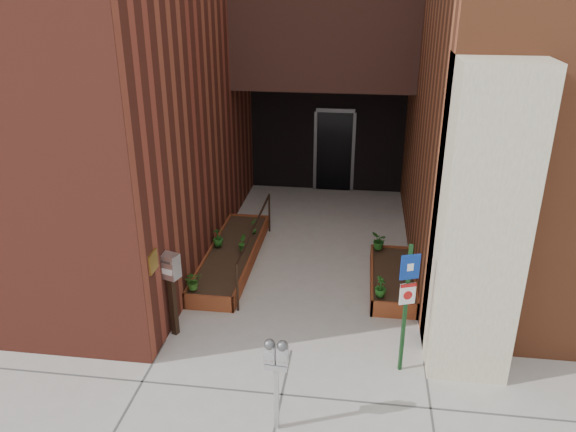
% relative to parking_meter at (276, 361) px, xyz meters
% --- Properties ---
extents(ground, '(80.00, 80.00, 0.00)m').
position_rel_parking_meter_xyz_m(ground, '(-0.02, 1.61, -1.03)').
color(ground, '#9E9991').
rests_on(ground, ground).
extents(planter_left, '(0.90, 3.60, 0.30)m').
position_rel_parking_meter_xyz_m(planter_left, '(-1.57, 4.31, -0.90)').
color(planter_left, brown).
rests_on(planter_left, ground).
extents(planter_right, '(0.80, 2.20, 0.30)m').
position_rel_parking_meter_xyz_m(planter_right, '(1.58, 3.81, -0.90)').
color(planter_right, brown).
rests_on(planter_right, ground).
extents(handrail, '(0.04, 3.34, 0.90)m').
position_rel_parking_meter_xyz_m(handrail, '(-1.07, 4.26, -0.28)').
color(handrail, black).
rests_on(handrail, ground).
extents(parking_meter, '(0.30, 0.14, 1.33)m').
position_rel_parking_meter_xyz_m(parking_meter, '(0.00, 0.00, 0.00)').
color(parking_meter, '#B3B3B6').
rests_on(parking_meter, ground).
extents(sign_post, '(0.27, 0.11, 2.03)m').
position_rel_parking_meter_xyz_m(sign_post, '(1.61, 1.37, 0.21)').
color(sign_post, '#153A19').
rests_on(sign_post, ground).
extents(payment_dropbox, '(0.33, 0.29, 1.42)m').
position_rel_parking_meter_xyz_m(payment_dropbox, '(-1.93, 1.81, -0.01)').
color(payment_dropbox, black).
rests_on(payment_dropbox, ground).
extents(shrub_left_a, '(0.41, 0.41, 0.34)m').
position_rel_parking_meter_xyz_m(shrub_left_a, '(-1.87, 2.71, -0.56)').
color(shrub_left_a, '#2D621C').
rests_on(shrub_left_a, planter_left).
extents(shrub_left_b, '(0.20, 0.20, 0.32)m').
position_rel_parking_meter_xyz_m(shrub_left_b, '(-1.36, 4.31, -0.57)').
color(shrub_left_b, '#205518').
rests_on(shrub_left_b, planter_left).
extents(shrub_left_c, '(0.28, 0.28, 0.38)m').
position_rel_parking_meter_xyz_m(shrub_left_c, '(-1.87, 4.44, -0.54)').
color(shrub_left_c, '#1D4F16').
rests_on(shrub_left_c, planter_left).
extents(shrub_left_d, '(0.20, 0.20, 0.32)m').
position_rel_parking_meter_xyz_m(shrub_left_d, '(-1.28, 5.14, -0.57)').
color(shrub_left_d, '#1F5A19').
rests_on(shrub_left_d, planter_left).
extents(shrub_right_a, '(0.25, 0.25, 0.36)m').
position_rel_parking_meter_xyz_m(shrub_right_a, '(1.33, 2.91, -0.55)').
color(shrub_right_a, '#1C5217').
rests_on(shrub_right_a, planter_right).
extents(shrub_right_b, '(0.22, 0.22, 0.32)m').
position_rel_parking_meter_xyz_m(shrub_right_b, '(1.83, 3.43, -0.57)').
color(shrub_right_b, '#2A5F1B').
rests_on(shrub_right_b, planter_right).
extents(shrub_right_c, '(0.34, 0.34, 0.36)m').
position_rel_parking_meter_xyz_m(shrub_right_c, '(1.33, 4.71, -0.55)').
color(shrub_right_c, '#1F5919').
rests_on(shrub_right_c, planter_right).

